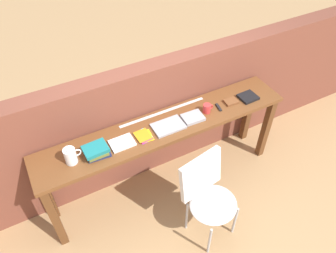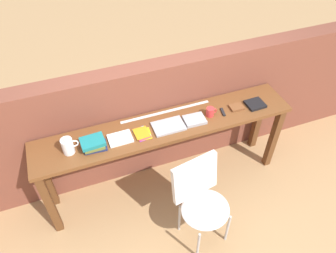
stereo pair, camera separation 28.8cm
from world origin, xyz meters
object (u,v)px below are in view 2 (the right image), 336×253
(chair_white_moulded, at_px, (201,199))
(pamphlet_pile_colourful, at_px, (142,133))
(book_stack_leftmost, at_px, (94,144))
(multitool_folded, at_px, (223,112))
(mug, at_px, (210,112))
(pitcher_white, at_px, (68,146))
(book_open_centre, at_px, (168,126))
(leather_journal_brown, at_px, (236,107))
(book_repair_rightmost, at_px, (255,104))
(magazine_cycling, at_px, (120,138))

(chair_white_moulded, height_order, pamphlet_pile_colourful, pamphlet_pile_colourful)
(book_stack_leftmost, height_order, multitool_folded, book_stack_leftmost)
(mug, bearing_deg, multitool_folded, -2.95)
(book_stack_leftmost, relative_size, multitool_folded, 2.03)
(pitcher_white, distance_m, mug, 1.34)
(chair_white_moulded, xyz_separation_m, book_open_centre, (-0.08, 0.61, 0.36))
(pitcher_white, bearing_deg, book_stack_leftmost, -6.28)
(pamphlet_pile_colourful, xyz_separation_m, mug, (0.69, 0.01, 0.04))
(book_stack_leftmost, relative_size, book_open_centre, 0.76)
(pitcher_white, distance_m, multitool_folded, 1.47)
(chair_white_moulded, distance_m, multitool_folded, 0.86)
(chair_white_moulded, relative_size, leather_journal_brown, 6.86)
(chair_white_moulded, xyz_separation_m, pamphlet_pile_colourful, (-0.34, 0.61, 0.36))
(mug, distance_m, leather_journal_brown, 0.29)
(pitcher_white, bearing_deg, multitool_folded, -0.16)
(pamphlet_pile_colourful, height_order, leather_journal_brown, leather_journal_brown)
(pitcher_white, distance_m, pamphlet_pile_colourful, 0.65)
(book_open_centre, height_order, multitool_folded, book_open_centre)
(chair_white_moulded, distance_m, mug, 0.82)
(pamphlet_pile_colourful, relative_size, book_repair_rightmost, 1.02)
(chair_white_moulded, distance_m, book_open_centre, 0.72)
(pitcher_white, height_order, magazine_cycling, pitcher_white)
(magazine_cycling, distance_m, mug, 0.89)
(leather_journal_brown, bearing_deg, book_repair_rightmost, -3.38)
(pitcher_white, xyz_separation_m, pamphlet_pile_colourful, (0.65, -0.01, -0.07))
(pamphlet_pile_colourful, height_order, book_repair_rightmost, book_repair_rightmost)
(pamphlet_pile_colourful, distance_m, leather_journal_brown, 0.98)
(pitcher_white, xyz_separation_m, multitool_folded, (1.47, -0.00, -0.07))
(pamphlet_pile_colourful, xyz_separation_m, book_open_centre, (0.25, 0.00, 0.00))
(book_open_centre, bearing_deg, book_repair_rightmost, -0.21)
(magazine_cycling, bearing_deg, book_open_centre, -0.97)
(multitool_folded, height_order, book_repair_rightmost, book_repair_rightmost)
(pitcher_white, height_order, leather_journal_brown, pitcher_white)
(pitcher_white, bearing_deg, book_repair_rightmost, -0.50)
(pitcher_white, xyz_separation_m, leather_journal_brown, (1.63, 0.01, -0.07))
(multitool_folded, bearing_deg, magazine_cycling, 179.96)
(chair_white_moulded, xyz_separation_m, book_repair_rightmost, (0.84, 0.61, 0.37))
(magazine_cycling, bearing_deg, book_repair_rightmost, -0.98)
(book_open_centre, bearing_deg, leather_journal_brown, 1.47)
(pitcher_white, xyz_separation_m, magazine_cycling, (0.45, -0.00, -0.07))
(chair_white_moulded, bearing_deg, book_open_centre, 97.57)
(book_stack_leftmost, xyz_separation_m, multitool_folded, (1.26, 0.02, -0.04))
(pitcher_white, xyz_separation_m, book_repair_rightmost, (1.82, -0.02, -0.06))
(mug, xyz_separation_m, book_repair_rightmost, (0.49, -0.02, -0.03))
(pamphlet_pile_colourful, distance_m, multitool_folded, 0.82)
(pitcher_white, bearing_deg, magazine_cycling, -0.43)
(book_open_centre, bearing_deg, chair_white_moulded, -82.10)
(book_stack_leftmost, distance_m, leather_journal_brown, 1.42)
(pitcher_white, bearing_deg, mug, 0.12)
(pamphlet_pile_colourful, distance_m, mug, 0.69)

